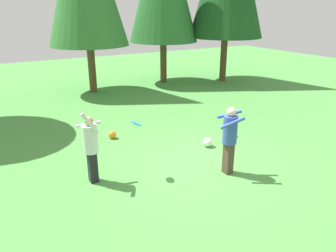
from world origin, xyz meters
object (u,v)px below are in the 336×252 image
ball_orange (112,135)px  ball_white (208,142)px  ball_red (233,134)px  person_catcher (230,135)px  person_thrower (91,144)px  frisbee (136,123)px

ball_orange → ball_white: size_ratio=0.86×
ball_red → person_catcher: bearing=-134.0°
person_thrower → person_catcher: bearing=-11.9°
person_catcher → ball_red: bearing=-105.7°
person_thrower → frisbee: size_ratio=6.25×
ball_red → ball_white: (-1.16, -0.22, 0.04)m
person_thrower → ball_red: (4.68, 0.50, -0.86)m
ball_orange → ball_white: 2.96m
person_catcher → ball_red: (1.69, 1.75, -0.91)m
person_thrower → ball_red: 4.78m
person_catcher → ball_orange: bearing=-36.3°
ball_white → frisbee: bearing=-169.1°
person_thrower → ball_red: bearing=16.8°
frisbee → person_catcher: bearing=-28.3°
person_catcher → ball_white: bearing=-80.8°
frisbee → ball_orange: size_ratio=1.17×
person_thrower → ball_orange: (1.33, 2.27, -0.83)m
person_thrower → frisbee: person_thrower is taller
frisbee → ball_white: 2.78m
frisbee → ball_orange: frisbee is taller
person_thrower → person_catcher: (2.99, -1.24, 0.05)m
ball_red → ball_orange: bearing=152.2°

